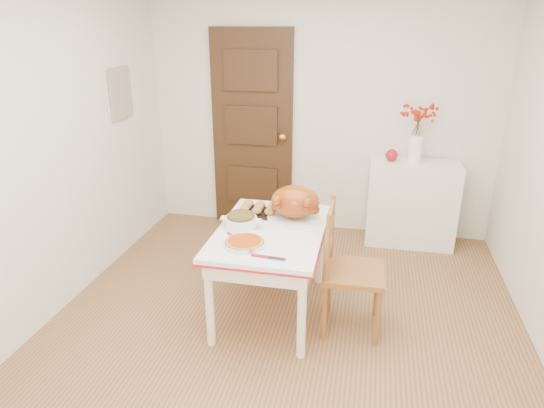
% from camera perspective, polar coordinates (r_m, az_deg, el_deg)
% --- Properties ---
extents(floor, '(3.50, 4.00, 0.00)m').
position_cam_1_polar(floor, '(3.55, 1.08, -15.50)').
color(floor, brown).
rests_on(floor, ground).
extents(wall_back, '(3.50, 0.00, 2.50)m').
position_cam_1_polar(wall_back, '(4.90, 5.78, 10.88)').
color(wall_back, beige).
rests_on(wall_back, ground).
extents(wall_left, '(0.00, 4.00, 2.50)m').
position_cam_1_polar(wall_left, '(3.71, -26.44, 5.39)').
color(wall_left, beige).
rests_on(wall_left, ground).
extents(door_back, '(0.85, 0.06, 2.06)m').
position_cam_1_polar(door_back, '(5.04, -2.37, 8.71)').
color(door_back, '#341D0E').
rests_on(door_back, ground).
extents(photo_board, '(0.03, 0.35, 0.45)m').
position_cam_1_polar(photo_board, '(4.63, -17.69, 12.54)').
color(photo_board, tan).
rests_on(photo_board, ground).
extents(sideboard, '(0.85, 0.38, 0.85)m').
position_cam_1_polar(sideboard, '(4.90, 16.37, 0.04)').
color(sideboard, silver).
rests_on(sideboard, floor).
extents(kitchen_table, '(0.79, 1.15, 0.69)m').
position_cam_1_polar(kitchen_table, '(3.64, -0.17, -8.00)').
color(kitchen_table, white).
rests_on(kitchen_table, floor).
extents(chair_oak, '(0.43, 0.43, 0.96)m').
position_cam_1_polar(chair_oak, '(3.43, 9.81, -7.73)').
color(chair_oak, brown).
rests_on(chair_oak, floor).
extents(berry_vase, '(0.28, 0.28, 0.54)m').
position_cam_1_polar(berry_vase, '(4.70, 16.97, 8.00)').
color(berry_vase, white).
rests_on(berry_vase, sideboard).
extents(apple, '(0.12, 0.12, 0.12)m').
position_cam_1_polar(apple, '(4.74, 14.14, 5.70)').
color(apple, '#A6111A').
rests_on(apple, sideboard).
extents(turkey_platter, '(0.50, 0.43, 0.27)m').
position_cam_1_polar(turkey_platter, '(3.60, 2.79, 0.06)').
color(turkey_platter, '#883107').
rests_on(turkey_platter, kitchen_table).
extents(pumpkin_pie, '(0.33, 0.33, 0.06)m').
position_cam_1_polar(pumpkin_pie, '(3.24, -3.32, -4.57)').
color(pumpkin_pie, '#AF3C0B').
rests_on(pumpkin_pie, kitchen_table).
extents(stuffing_dish, '(0.34, 0.29, 0.12)m').
position_cam_1_polar(stuffing_dish, '(3.51, -3.75, -1.88)').
color(stuffing_dish, brown).
rests_on(stuffing_dish, kitchen_table).
extents(rolls_tray, '(0.33, 0.29, 0.08)m').
position_cam_1_polar(rolls_tray, '(3.76, -1.60, -0.55)').
color(rolls_tray, '#A56834').
rests_on(rolls_tray, kitchen_table).
extents(pie_server, '(0.23, 0.08, 0.01)m').
position_cam_1_polar(pie_server, '(3.08, -0.44, -6.40)').
color(pie_server, silver).
rests_on(pie_server, kitchen_table).
extents(carving_knife, '(0.21, 0.18, 0.01)m').
position_cam_1_polar(carving_knife, '(3.35, -4.26, -4.08)').
color(carving_knife, silver).
rests_on(carving_knife, kitchen_table).
extents(drinking_glass, '(0.07, 0.07, 0.11)m').
position_cam_1_polar(drinking_glass, '(3.87, 2.49, 0.31)').
color(drinking_glass, white).
rests_on(drinking_glass, kitchen_table).
extents(shaker_pair, '(0.09, 0.05, 0.08)m').
position_cam_1_polar(shaker_pair, '(3.86, 4.87, 0.04)').
color(shaker_pair, white).
rests_on(shaker_pair, kitchen_table).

